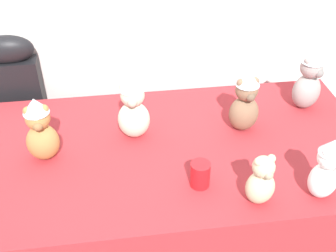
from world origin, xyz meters
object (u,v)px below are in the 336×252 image
display_table (168,201)px  instrument_case (24,117)px  teddy_bear_snow (327,169)px  teddy_bear_sand (261,181)px  teddy_bear_caramel (40,130)px  teddy_bear_cream (133,107)px  teddy_bear_mocha (245,102)px  party_cup_red (200,174)px  teddy_bear_ash (309,79)px

display_table → instrument_case: size_ratio=1.84×
teddy_bear_snow → teddy_bear_sand: (-0.25, 0.00, -0.03)m
teddy_bear_snow → teddy_bear_sand: bearing=150.3°
display_table → teddy_bear_caramel: teddy_bear_caramel is taller
teddy_bear_snow → teddy_bear_sand: size_ratio=1.22×
teddy_bear_snow → teddy_bear_cream: (-0.69, 0.48, 0.02)m
teddy_bear_caramel → teddy_bear_mocha: 0.91m
party_cup_red → teddy_bear_mocha: bearing=51.0°
teddy_bear_sand → teddy_bear_ash: bearing=43.1°
teddy_bear_cream → teddy_bear_snow: bearing=-29.2°
teddy_bear_sand → party_cup_red: size_ratio=2.05×
display_table → teddy_bear_cream: size_ratio=5.81×
instrument_case → teddy_bear_cream: teddy_bear_cream is taller
display_table → teddy_bear_cream: teddy_bear_cream is taller
teddy_bear_ash → teddy_bear_cream: (-0.87, -0.12, -0.00)m
teddy_bear_cream → teddy_bear_mocha: size_ratio=1.04×
display_table → teddy_bear_snow: teddy_bear_snow is taller
display_table → teddy_bear_mocha: (0.37, 0.09, 0.51)m
teddy_bear_cream → teddy_bear_mocha: 0.51m
teddy_bear_mocha → teddy_bear_cream: bearing=171.4°
teddy_bear_caramel → party_cup_red: bearing=-26.4°
teddy_bear_snow → party_cup_red: 0.48m
display_table → teddy_bear_ash: bearing=17.5°
display_table → party_cup_red: size_ratio=17.05×
teddy_bear_snow → teddy_bear_caramel: bearing=131.4°
teddy_bear_cream → teddy_bear_sand: bearing=-41.8°
display_table → teddy_bear_mocha: size_ratio=6.03×
display_table → teddy_bear_caramel: (-0.54, 0.01, 0.50)m
instrument_case → teddy_bear_cream: size_ratio=3.17×
teddy_bear_caramel → teddy_bear_sand: 0.92m
teddy_bear_caramel → teddy_bear_cream: (0.40, 0.10, 0.01)m
instrument_case → party_cup_red: 1.23m
teddy_bear_caramel → teddy_bear_cream: size_ratio=0.95×
teddy_bear_sand → party_cup_red: bearing=138.0°
display_table → instrument_case: (-0.75, 0.61, 0.16)m
teddy_bear_caramel → teddy_bear_sand: size_ratio=1.36×
display_table → teddy_bear_cream: (-0.14, 0.11, 0.51)m
teddy_bear_sand → party_cup_red: (-0.21, 0.12, -0.05)m
teddy_bear_ash → teddy_bear_mocha: teddy_bear_ash is taller
teddy_bear_cream → teddy_bear_sand: teddy_bear_cream is taller
display_table → teddy_bear_caramel: bearing=179.4°
instrument_case → teddy_bear_cream: 0.87m
teddy_bear_sand → teddy_bear_caramel: bearing=144.7°
teddy_bear_snow → teddy_bear_cream: 0.84m
teddy_bear_snow → teddy_bear_cream: teddy_bear_cream is taller
instrument_case → teddy_bear_sand: bearing=-43.4°
instrument_case → teddy_bear_sand: instrument_case is taller
instrument_case → teddy_bear_ash: bearing=-14.9°
teddy_bear_ash → teddy_bear_caramel: 1.29m
teddy_bear_sand → teddy_bear_mocha: bearing=70.4°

